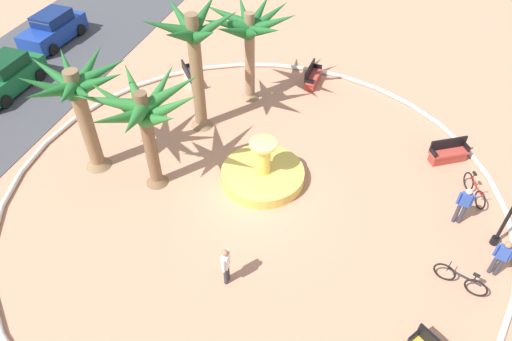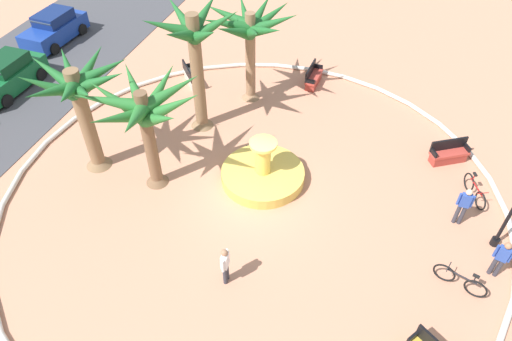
{
  "view_description": "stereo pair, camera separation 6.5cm",
  "coord_description": "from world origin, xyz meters",
  "px_view_note": "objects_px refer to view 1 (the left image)",
  "views": [
    {
      "loc": [
        -11.84,
        -3.94,
        13.02
      ],
      "look_at": [
        0.26,
        -0.03,
        1.0
      ],
      "focal_mm": 32.71,
      "sensor_mm": 36.0,
      "label": 1
    },
    {
      "loc": [
        -11.82,
        -4.0,
        13.02
      ],
      "look_at": [
        0.26,
        -0.03,
        1.0
      ],
      "focal_mm": 32.71,
      "sensor_mm": 36.0,
      "label": 2
    }
  ],
  "objects_px": {
    "fountain": "(263,174)",
    "person_pedestrian_stroll": "(226,264)",
    "palm_tree_mid_plaza": "(194,48)",
    "person_cyclist_photo": "(464,204)",
    "bicycle_red_frame": "(460,279)",
    "bicycle_by_lamppost": "(474,190)",
    "parked_car_third": "(53,29)",
    "parked_car_second": "(6,76)",
    "palm_tree_by_curb": "(143,113)",
    "palm_tree_near_fountain": "(78,95)",
    "palm_tree_far_side": "(250,31)",
    "bench_north": "(191,78)",
    "bench_west": "(312,78)",
    "person_cyclist_helmet": "(501,257)",
    "bench_east": "(448,154)"
  },
  "relations": [
    {
      "from": "fountain",
      "to": "person_pedestrian_stroll",
      "type": "xyz_separation_m",
      "value": [
        -4.86,
        -0.3,
        0.6
      ]
    },
    {
      "from": "palm_tree_mid_plaza",
      "to": "person_cyclist_photo",
      "type": "height_order",
      "value": "palm_tree_mid_plaza"
    },
    {
      "from": "bicycle_red_frame",
      "to": "person_pedestrian_stroll",
      "type": "xyz_separation_m",
      "value": [
        -2.07,
        7.12,
        0.5
      ]
    },
    {
      "from": "bicycle_by_lamppost",
      "to": "parked_car_third",
      "type": "distance_m",
      "value": 23.26
    },
    {
      "from": "palm_tree_mid_plaza",
      "to": "person_pedestrian_stroll",
      "type": "relative_size",
      "value": 3.48
    },
    {
      "from": "fountain",
      "to": "parked_car_second",
      "type": "relative_size",
      "value": 0.82
    },
    {
      "from": "parked_car_third",
      "to": "bicycle_red_frame",
      "type": "bearing_deg",
      "value": -114.28
    },
    {
      "from": "person_pedestrian_stroll",
      "to": "parked_car_second",
      "type": "height_order",
      "value": "parked_car_second"
    },
    {
      "from": "palm_tree_by_curb",
      "to": "parked_car_second",
      "type": "height_order",
      "value": "palm_tree_by_curb"
    },
    {
      "from": "palm_tree_near_fountain",
      "to": "person_cyclist_photo",
      "type": "bearing_deg",
      "value": -84.51
    },
    {
      "from": "palm_tree_far_side",
      "to": "bicycle_by_lamppost",
      "type": "distance_m",
      "value": 11.26
    },
    {
      "from": "bench_north",
      "to": "bicycle_by_lamppost",
      "type": "relative_size",
      "value": 0.97
    },
    {
      "from": "palm_tree_far_side",
      "to": "person_pedestrian_stroll",
      "type": "height_order",
      "value": "palm_tree_far_side"
    },
    {
      "from": "palm_tree_by_curb",
      "to": "palm_tree_far_side",
      "type": "height_order",
      "value": "palm_tree_far_side"
    },
    {
      "from": "palm_tree_mid_plaza",
      "to": "palm_tree_far_side",
      "type": "xyz_separation_m",
      "value": [
        2.77,
        -1.4,
        -0.39
      ]
    },
    {
      "from": "bench_west",
      "to": "bench_north",
      "type": "bearing_deg",
      "value": 107.68
    },
    {
      "from": "bicycle_by_lamppost",
      "to": "bicycle_red_frame",
      "type": "bearing_deg",
      "value": 173.51
    },
    {
      "from": "palm_tree_mid_plaza",
      "to": "person_cyclist_helmet",
      "type": "relative_size",
      "value": 3.44
    },
    {
      "from": "bench_north",
      "to": "person_pedestrian_stroll",
      "type": "distance_m",
      "value": 11.88
    },
    {
      "from": "bench_east",
      "to": "bench_north",
      "type": "distance_m",
      "value": 12.59
    },
    {
      "from": "parked_car_second",
      "to": "palm_tree_mid_plaza",
      "type": "bearing_deg",
      "value": -88.67
    },
    {
      "from": "bicycle_by_lamppost",
      "to": "person_pedestrian_stroll",
      "type": "height_order",
      "value": "person_pedestrian_stroll"
    },
    {
      "from": "palm_tree_far_side",
      "to": "person_cyclist_helmet",
      "type": "xyz_separation_m",
      "value": [
        -7.15,
        -10.76,
        -2.6
      ]
    },
    {
      "from": "palm_tree_by_curb",
      "to": "bench_north",
      "type": "height_order",
      "value": "palm_tree_by_curb"
    },
    {
      "from": "fountain",
      "to": "person_cyclist_helmet",
      "type": "bearing_deg",
      "value": -102.62
    },
    {
      "from": "palm_tree_mid_plaza",
      "to": "bench_north",
      "type": "distance_m",
      "value": 5.01
    },
    {
      "from": "bench_north",
      "to": "palm_tree_near_fountain",
      "type": "bearing_deg",
      "value": 170.52
    },
    {
      "from": "palm_tree_far_side",
      "to": "parked_car_third",
      "type": "relative_size",
      "value": 1.12
    },
    {
      "from": "person_cyclist_photo",
      "to": "parked_car_second",
      "type": "relative_size",
      "value": 0.42
    },
    {
      "from": "bench_west",
      "to": "person_cyclist_helmet",
      "type": "height_order",
      "value": "person_cyclist_helmet"
    },
    {
      "from": "palm_tree_near_fountain",
      "to": "bench_west",
      "type": "relative_size",
      "value": 2.9
    },
    {
      "from": "bench_west",
      "to": "parked_car_third",
      "type": "xyz_separation_m",
      "value": [
        -0.19,
        14.98,
        0.43
      ]
    },
    {
      "from": "fountain",
      "to": "parked_car_third",
      "type": "bearing_deg",
      "value": 63.92
    },
    {
      "from": "palm_tree_mid_plaza",
      "to": "person_pedestrian_stroll",
      "type": "distance_m",
      "value": 8.85
    },
    {
      "from": "fountain",
      "to": "person_cyclist_photo",
      "type": "distance_m",
      "value": 7.39
    },
    {
      "from": "bench_west",
      "to": "palm_tree_by_curb",
      "type": "bearing_deg",
      "value": 154.2
    },
    {
      "from": "bench_west",
      "to": "parked_car_second",
      "type": "xyz_separation_m",
      "value": [
        -5.12,
        14.14,
        0.43
      ]
    },
    {
      "from": "palm_tree_near_fountain",
      "to": "person_pedestrian_stroll",
      "type": "bearing_deg",
      "value": -117.16
    },
    {
      "from": "bicycle_by_lamppost",
      "to": "person_cyclist_photo",
      "type": "relative_size",
      "value": 0.95
    },
    {
      "from": "bench_west",
      "to": "person_pedestrian_stroll",
      "type": "height_order",
      "value": "person_pedestrian_stroll"
    },
    {
      "from": "palm_tree_by_curb",
      "to": "bench_north",
      "type": "relative_size",
      "value": 2.89
    },
    {
      "from": "person_pedestrian_stroll",
      "to": "person_cyclist_helmet",
      "type": "bearing_deg",
      "value": -70.24
    },
    {
      "from": "palm_tree_mid_plaza",
      "to": "bench_west",
      "type": "relative_size",
      "value": 3.41
    },
    {
      "from": "bench_west",
      "to": "person_cyclist_helmet",
      "type": "bearing_deg",
      "value": -138.53
    },
    {
      "from": "palm_tree_near_fountain",
      "to": "person_cyclist_helmet",
      "type": "distance_m",
      "value": 15.37
    },
    {
      "from": "bench_east",
      "to": "person_pedestrian_stroll",
      "type": "height_order",
      "value": "person_pedestrian_stroll"
    },
    {
      "from": "bench_west",
      "to": "parked_car_third",
      "type": "height_order",
      "value": "parked_car_third"
    },
    {
      "from": "palm_tree_mid_plaza",
      "to": "bicycle_red_frame",
      "type": "height_order",
      "value": "palm_tree_mid_plaza"
    },
    {
      "from": "bench_east",
      "to": "person_cyclist_photo",
      "type": "xyz_separation_m",
      "value": [
        -3.38,
        -0.43,
        0.6
      ]
    },
    {
      "from": "palm_tree_near_fountain",
      "to": "person_cyclist_helmet",
      "type": "bearing_deg",
      "value": -92.28
    }
  ]
}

